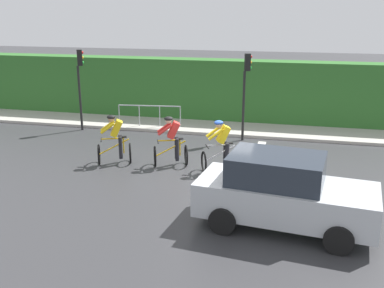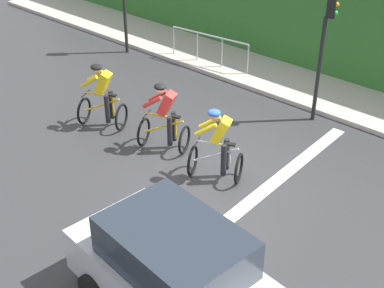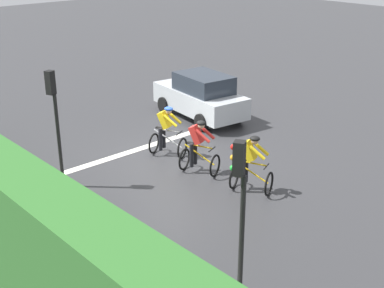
{
  "view_description": "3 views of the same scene",
  "coord_description": "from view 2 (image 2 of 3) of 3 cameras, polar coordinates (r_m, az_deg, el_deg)",
  "views": [
    {
      "loc": [
        -13.4,
        -2.34,
        5.02
      ],
      "look_at": [
        -0.47,
        0.63,
        0.96
      ],
      "focal_mm": 42.28,
      "sensor_mm": 36.0,
      "label": 1
    },
    {
      "loc": [
        -7.91,
        -6.2,
        7.02
      ],
      "look_at": [
        -0.53,
        0.1,
        0.96
      ],
      "focal_mm": 52.35,
      "sensor_mm": 36.0,
      "label": 2
    },
    {
      "loc": [
        9.89,
        11.93,
        6.67
      ],
      "look_at": [
        0.24,
        1.33,
        0.93
      ],
      "focal_mm": 49.25,
      "sensor_mm": 36.0,
      "label": 3
    }
  ],
  "objects": [
    {
      "name": "road_marking_stop_line",
      "position": [
        11.68,
        6.74,
        -5.22
      ],
      "size": [
        7.0,
        0.3,
        0.01
      ],
      "primitive_type": "cube",
      "color": "silver",
      "rests_on": "ground"
    },
    {
      "name": "ground_plane",
      "position": [
        12.26,
        1.96,
        -2.98
      ],
      "size": [
        80.0,
        80.0,
        0.0
      ],
      "primitive_type": "plane",
      "color": "#333335"
    },
    {
      "name": "cyclist_lead",
      "position": [
        13.78,
        -9.11,
        4.68
      ],
      "size": [
        1.04,
        1.26,
        1.66
      ],
      "color": "black",
      "rests_on": "ground"
    },
    {
      "name": "cyclist_second",
      "position": [
        12.69,
        -2.79,
        2.56
      ],
      "size": [
        1.01,
        1.25,
        1.66
      ],
      "color": "black",
      "rests_on": "ground"
    },
    {
      "name": "hedge_wall",
      "position": [
        17.49,
        10.47,
        12.64
      ],
      "size": [
        1.1,
        22.85,
        2.76
      ],
      "primitive_type": "cube",
      "color": "#2D6628",
      "rests_on": "ground"
    },
    {
      "name": "stone_wall_low",
      "position": [
        17.65,
        9.6,
        8.97
      ],
      "size": [
        0.44,
        22.85,
        0.51
      ],
      "primitive_type": "cube",
      "color": "gray",
      "rests_on": "ground"
    },
    {
      "name": "cyclist_mid",
      "position": [
        11.68,
        2.64,
        -0.29
      ],
      "size": [
        1.05,
        1.26,
        1.66
      ],
      "color": "black",
      "rests_on": "ground"
    },
    {
      "name": "sidewalk_kerb",
      "position": [
        17.02,
        7.91,
        7.51
      ],
      "size": [
        2.8,
        22.85,
        0.12
      ],
      "primitive_type": "cube",
      "color": "#ADA89E",
      "rests_on": "ground"
    },
    {
      "name": "pedestrian_railing_kerbside",
      "position": [
        16.92,
        1.79,
        10.21
      ],
      "size": [
        0.35,
        2.66,
        1.03
      ],
      "color": "#999EA3",
      "rests_on": "ground"
    },
    {
      "name": "traffic_light_near_crossing",
      "position": [
        13.68,
        13.47,
        10.56
      ],
      "size": [
        0.25,
        0.3,
        3.34
      ],
      "color": "black",
      "rests_on": "ground"
    },
    {
      "name": "car_silver",
      "position": [
        8.57,
        -0.86,
        -13.85
      ],
      "size": [
        2.27,
        4.28,
        1.76
      ],
      "color": "#B7BCC1",
      "rests_on": "ground"
    }
  ]
}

